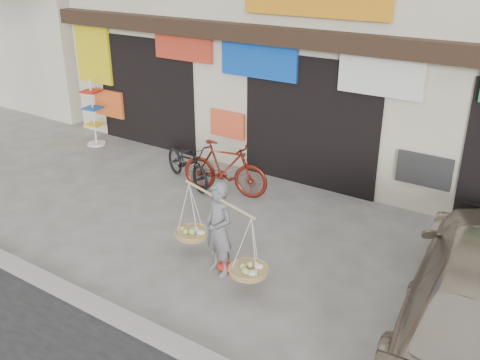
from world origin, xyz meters
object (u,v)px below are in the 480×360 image
Objects in this scene: street_vendor at (219,233)px; bike_1 at (225,168)px; display_rack at (94,119)px; bike_0 at (187,162)px.

street_vendor reaches higher than bike_1.
bike_0 is at bearing -9.55° from display_rack.
street_vendor is 3.55m from bike_0.
bike_1 is at bearing -65.72° from bike_0.
street_vendor is 1.12× the size of display_rack.
bike_0 is 0.97m from bike_1.
display_rack is (-6.08, 3.01, -0.00)m from street_vendor.
street_vendor is 2.92m from bike_1.
street_vendor is at bearing -157.44° from bike_1.
bike_1 is (0.97, 0.01, 0.09)m from bike_0.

